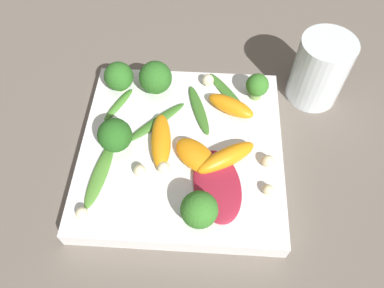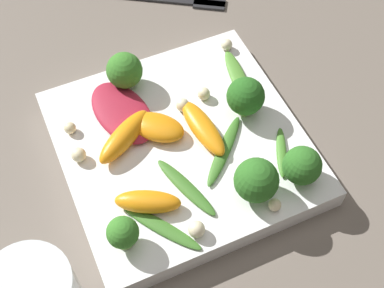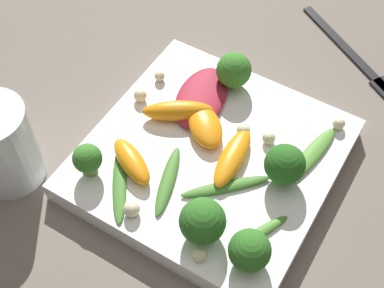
# 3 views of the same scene
# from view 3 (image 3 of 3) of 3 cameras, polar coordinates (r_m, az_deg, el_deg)

# --- Properties ---
(ground_plane) EXTENTS (2.40, 2.40, 0.00)m
(ground_plane) POSITION_cam_3_polar(r_m,az_deg,el_deg) (0.58, 1.98, -2.32)
(ground_plane) COLOR #6B6056
(plate) EXTENTS (0.25, 0.25, 0.03)m
(plate) POSITION_cam_3_polar(r_m,az_deg,el_deg) (0.57, 2.02, -1.59)
(plate) COLOR white
(plate) RESTS_ON ground_plane
(drinking_glass) EXTENTS (0.07, 0.07, 0.10)m
(drinking_glass) POSITION_cam_3_polar(r_m,az_deg,el_deg) (0.57, -19.71, -0.12)
(drinking_glass) COLOR white
(drinking_glass) RESTS_ON ground_plane
(fork) EXTENTS (0.17, 0.11, 0.01)m
(fork) POSITION_cam_3_polar(r_m,az_deg,el_deg) (0.70, 17.51, 8.35)
(fork) COLOR #262628
(fork) RESTS_ON ground_plane
(radicchio_leaf_0) EXTENTS (0.07, 0.10, 0.01)m
(radicchio_leaf_0) POSITION_cam_3_polar(r_m,az_deg,el_deg) (0.59, 0.99, 5.03)
(radicchio_leaf_0) COLOR maroon
(radicchio_leaf_0) RESTS_ON plate
(orange_segment_0) EXTENTS (0.03, 0.08, 0.02)m
(orange_segment_0) POSITION_cam_3_polar(r_m,az_deg,el_deg) (0.54, 4.23, -1.59)
(orange_segment_0) COLOR orange
(orange_segment_0) RESTS_ON plate
(orange_segment_1) EXTENTS (0.07, 0.07, 0.02)m
(orange_segment_1) POSITION_cam_3_polar(r_m,az_deg,el_deg) (0.56, 1.43, 1.92)
(orange_segment_1) COLOR orange
(orange_segment_1) RESTS_ON plate
(orange_segment_2) EXTENTS (0.07, 0.05, 0.02)m
(orange_segment_2) POSITION_cam_3_polar(r_m,az_deg,el_deg) (0.54, -6.46, -1.86)
(orange_segment_2) COLOR orange
(orange_segment_2) RESTS_ON plate
(orange_segment_3) EXTENTS (0.08, 0.06, 0.02)m
(orange_segment_3) POSITION_cam_3_polar(r_m,az_deg,el_deg) (0.57, -1.53, 3.55)
(orange_segment_3) COLOR orange
(orange_segment_3) RESTS_ON plate
(broccoli_floret_0) EXTENTS (0.04, 0.04, 0.05)m
(broccoli_floret_0) POSITION_cam_3_polar(r_m,az_deg,el_deg) (0.48, 1.13, -8.26)
(broccoli_floret_0) COLOR #84AD5B
(broccoli_floret_0) RESTS_ON plate
(broccoli_floret_1) EXTENTS (0.03, 0.03, 0.04)m
(broccoli_floret_1) POSITION_cam_3_polar(r_m,az_deg,el_deg) (0.53, -11.08, -1.61)
(broccoli_floret_1) COLOR #7A9E51
(broccoli_floret_1) RESTS_ON plate
(broccoli_floret_2) EXTENTS (0.04, 0.04, 0.04)m
(broccoli_floret_2) POSITION_cam_3_polar(r_m,az_deg,el_deg) (0.48, 6.16, -11.25)
(broccoli_floret_2) COLOR #84AD5B
(broccoli_floret_2) RESTS_ON plate
(broccoli_floret_3) EXTENTS (0.04, 0.04, 0.04)m
(broccoli_floret_3) POSITION_cam_3_polar(r_m,az_deg,el_deg) (0.60, 4.47, 7.83)
(broccoli_floret_3) COLOR #84AD5B
(broccoli_floret_3) RESTS_ON plate
(broccoli_floret_4) EXTENTS (0.04, 0.04, 0.05)m
(broccoli_floret_4) POSITION_cam_3_polar(r_m,az_deg,el_deg) (0.52, 9.86, -2.20)
(broccoli_floret_4) COLOR #84AD5B
(broccoli_floret_4) RESTS_ON plate
(arugula_sprig_0) EXTENTS (0.07, 0.07, 0.01)m
(arugula_sprig_0) POSITION_cam_3_polar(r_m,az_deg,el_deg) (0.53, 3.61, -4.55)
(arugula_sprig_0) COLOR #3D7528
(arugula_sprig_0) RESTS_ON plate
(arugula_sprig_1) EXTENTS (0.04, 0.08, 0.01)m
(arugula_sprig_1) POSITION_cam_3_polar(r_m,az_deg,el_deg) (0.53, -2.60, -3.89)
(arugula_sprig_1) COLOR #3D7528
(arugula_sprig_1) RESTS_ON plate
(arugula_sprig_2) EXTENTS (0.03, 0.09, 0.01)m
(arugula_sprig_2) POSITION_cam_3_polar(r_m,az_deg,el_deg) (0.56, 12.64, -1.12)
(arugula_sprig_2) COLOR #518E33
(arugula_sprig_2) RESTS_ON plate
(arugula_sprig_3) EXTENTS (0.04, 0.06, 0.01)m
(arugula_sprig_3) POSITION_cam_3_polar(r_m,az_deg,el_deg) (0.51, 7.43, -9.25)
(arugula_sprig_3) COLOR #47842D
(arugula_sprig_3) RESTS_ON plate
(arugula_sprig_4) EXTENTS (0.06, 0.08, 0.00)m
(arugula_sprig_4) POSITION_cam_3_polar(r_m,az_deg,el_deg) (0.53, -7.75, -4.34)
(arugula_sprig_4) COLOR #3D7528
(arugula_sprig_4) RESTS_ON plate
(macadamia_nut_0) EXTENTS (0.02, 0.02, 0.02)m
(macadamia_nut_0) POSITION_cam_3_polar(r_m,az_deg,el_deg) (0.51, -6.45, -6.89)
(macadamia_nut_0) COLOR beige
(macadamia_nut_0) RESTS_ON plate
(macadamia_nut_1) EXTENTS (0.01, 0.01, 0.01)m
(macadamia_nut_1) POSITION_cam_3_polar(r_m,az_deg,el_deg) (0.62, -3.49, 7.24)
(macadamia_nut_1) COLOR beige
(macadamia_nut_1) RESTS_ON plate
(macadamia_nut_2) EXTENTS (0.01, 0.01, 0.01)m
(macadamia_nut_2) POSITION_cam_3_polar(r_m,az_deg,el_deg) (0.59, 15.38, 2.13)
(macadamia_nut_2) COLOR beige
(macadamia_nut_2) RESTS_ON plate
(macadamia_nut_3) EXTENTS (0.01, 0.01, 0.01)m
(macadamia_nut_3) POSITION_cam_3_polar(r_m,az_deg,el_deg) (0.57, 5.51, 1.48)
(macadamia_nut_3) COLOR beige
(macadamia_nut_3) RESTS_ON plate
(macadamia_nut_4) EXTENTS (0.02, 0.02, 0.02)m
(macadamia_nut_4) POSITION_cam_3_polar(r_m,az_deg,el_deg) (0.60, -5.55, 5.20)
(macadamia_nut_4) COLOR beige
(macadamia_nut_4) RESTS_ON plate
(macadamia_nut_5) EXTENTS (0.01, 0.01, 0.01)m
(macadamia_nut_5) POSITION_cam_3_polar(r_m,az_deg,el_deg) (0.49, 0.80, -11.76)
(macadamia_nut_5) COLOR beige
(macadamia_nut_5) RESTS_ON plate
(macadamia_nut_6) EXTENTS (0.01, 0.01, 0.01)m
(macadamia_nut_6) POSITION_cam_3_polar(r_m,az_deg,el_deg) (0.56, 8.20, 0.65)
(macadamia_nut_6) COLOR beige
(macadamia_nut_6) RESTS_ON plate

